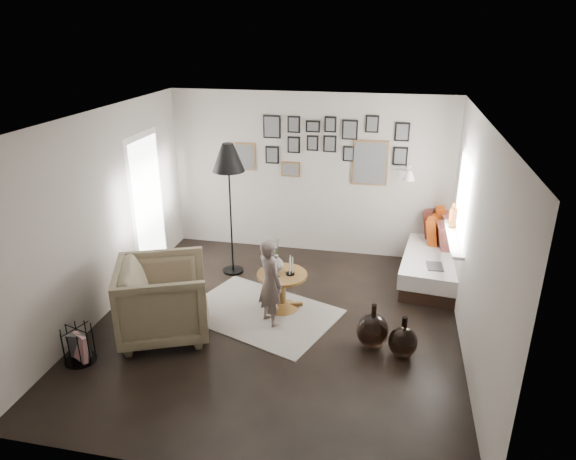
% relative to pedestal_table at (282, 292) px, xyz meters
% --- Properties ---
extents(ground, '(4.80, 4.80, 0.00)m').
position_rel_pedestal_table_xyz_m(ground, '(0.01, -0.40, -0.24)').
color(ground, black).
rests_on(ground, ground).
extents(wall_back, '(4.50, 0.00, 4.50)m').
position_rel_pedestal_table_xyz_m(wall_back, '(0.01, 2.00, 1.06)').
color(wall_back, gray).
rests_on(wall_back, ground).
extents(wall_front, '(4.50, 0.00, 4.50)m').
position_rel_pedestal_table_xyz_m(wall_front, '(0.01, -2.80, 1.06)').
color(wall_front, gray).
rests_on(wall_front, ground).
extents(wall_left, '(0.00, 4.80, 4.80)m').
position_rel_pedestal_table_xyz_m(wall_left, '(-2.24, -0.40, 1.06)').
color(wall_left, gray).
rests_on(wall_left, ground).
extents(wall_right, '(0.00, 4.80, 4.80)m').
position_rel_pedestal_table_xyz_m(wall_right, '(2.26, -0.40, 1.06)').
color(wall_right, gray).
rests_on(wall_right, ground).
extents(ceiling, '(4.80, 4.80, 0.00)m').
position_rel_pedestal_table_xyz_m(ceiling, '(0.01, -0.40, 2.36)').
color(ceiling, white).
rests_on(ceiling, wall_back).
extents(door_left, '(0.00, 2.14, 2.14)m').
position_rel_pedestal_table_xyz_m(door_left, '(-2.23, 0.80, 0.81)').
color(door_left, white).
rests_on(door_left, wall_left).
extents(window_right, '(0.15, 1.32, 1.30)m').
position_rel_pedestal_table_xyz_m(window_right, '(2.18, 0.94, 0.69)').
color(window_right, white).
rests_on(window_right, wall_right).
extents(gallery_wall, '(2.74, 0.03, 1.08)m').
position_rel_pedestal_table_xyz_m(gallery_wall, '(0.30, 1.98, 1.50)').
color(gallery_wall, brown).
rests_on(gallery_wall, wall_back).
extents(wall_sconce, '(0.18, 0.36, 0.16)m').
position_rel_pedestal_table_xyz_m(wall_sconce, '(1.56, 1.73, 1.22)').
color(wall_sconce, white).
rests_on(wall_sconce, wall_back).
extents(rug, '(2.23, 1.90, 0.01)m').
position_rel_pedestal_table_xyz_m(rug, '(-0.25, -0.19, -0.23)').
color(rug, beige).
rests_on(rug, ground).
extents(pedestal_table, '(0.66, 0.66, 0.52)m').
position_rel_pedestal_table_xyz_m(pedestal_table, '(0.00, 0.00, 0.00)').
color(pedestal_table, brown).
rests_on(pedestal_table, ground).
extents(vase, '(0.19, 0.19, 0.47)m').
position_rel_pedestal_table_xyz_m(vase, '(-0.08, 0.02, 0.42)').
color(vase, black).
rests_on(vase, pedestal_table).
extents(candles, '(0.11, 0.11, 0.25)m').
position_rel_pedestal_table_xyz_m(candles, '(0.11, 0.00, 0.40)').
color(candles, black).
rests_on(candles, pedestal_table).
extents(daybed, '(1.05, 2.01, 0.94)m').
position_rel_pedestal_table_xyz_m(daybed, '(2.01, 1.44, 0.06)').
color(daybed, black).
rests_on(daybed, ground).
extents(magazine_on_daybed, '(0.23, 0.30, 0.02)m').
position_rel_pedestal_table_xyz_m(magazine_on_daybed, '(1.99, 0.80, 0.20)').
color(magazine_on_daybed, black).
rests_on(magazine_on_daybed, daybed).
extents(armchair, '(1.36, 1.34, 0.95)m').
position_rel_pedestal_table_xyz_m(armchair, '(-1.26, -0.87, 0.24)').
color(armchair, '#6D634A').
rests_on(armchair, ground).
extents(armchair_cushion, '(0.56, 0.57, 0.20)m').
position_rel_pedestal_table_xyz_m(armchair_cushion, '(-1.23, -0.82, 0.24)').
color(armchair_cushion, silver).
rests_on(armchair_cushion, armchair).
extents(floor_lamp, '(0.47, 0.47, 2.00)m').
position_rel_pedestal_table_xyz_m(floor_lamp, '(-0.98, 0.92, 1.48)').
color(floor_lamp, black).
rests_on(floor_lamp, ground).
extents(magazine_basket, '(0.42, 0.42, 0.42)m').
position_rel_pedestal_table_xyz_m(magazine_basket, '(-1.99, -1.59, -0.03)').
color(magazine_basket, black).
rests_on(magazine_basket, ground).
extents(demijohn_large, '(0.37, 0.37, 0.56)m').
position_rel_pedestal_table_xyz_m(demijohn_large, '(1.22, -0.64, -0.02)').
color(demijohn_large, black).
rests_on(demijohn_large, ground).
extents(demijohn_small, '(0.33, 0.33, 0.51)m').
position_rel_pedestal_table_xyz_m(demijohn_small, '(1.57, -0.76, -0.05)').
color(demijohn_small, black).
rests_on(demijohn_small, ground).
extents(child, '(0.49, 0.49, 1.15)m').
position_rel_pedestal_table_xyz_m(child, '(-0.07, -0.37, 0.33)').
color(child, '#665650').
rests_on(child, ground).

